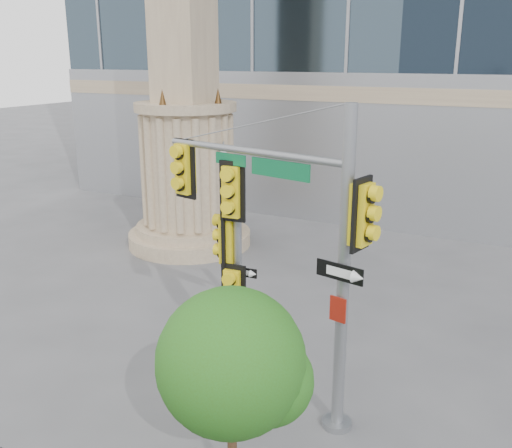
% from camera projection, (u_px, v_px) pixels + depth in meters
% --- Properties ---
extents(ground, '(120.00, 120.00, 0.00)m').
position_uv_depth(ground, '(194.00, 428.00, 10.54)').
color(ground, '#545456').
rests_on(ground, ground).
extents(monument, '(4.40, 4.40, 16.60)m').
position_uv_depth(monument, '(185.00, 90.00, 19.28)').
color(monument, '#9E866B').
rests_on(monument, ground).
extents(main_signal_pole, '(4.51, 1.39, 5.90)m').
position_uv_depth(main_signal_pole, '(294.00, 227.00, 10.21)').
color(main_signal_pole, slate).
rests_on(main_signal_pole, ground).
extents(secondary_signal_pole, '(0.84, 0.62, 4.77)m').
position_uv_depth(secondary_signal_pole, '(233.00, 253.00, 11.44)').
color(secondary_signal_pole, slate).
rests_on(secondary_signal_pole, ground).
extents(street_tree, '(2.23, 2.18, 3.48)m').
position_uv_depth(street_tree, '(234.00, 368.00, 8.20)').
color(street_tree, '#9E866B').
rests_on(street_tree, ground).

